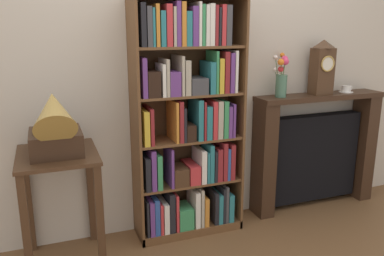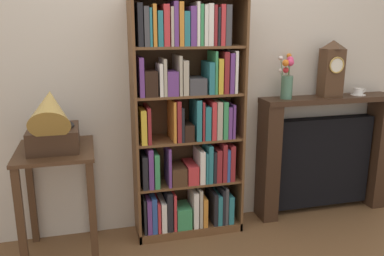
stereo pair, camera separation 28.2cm
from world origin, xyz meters
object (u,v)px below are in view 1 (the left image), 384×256
gramophone (55,126)px  side_table_left (60,184)px  fireplace_mantel (314,151)px  mantel_clock (322,67)px  teacup_with_saucer (346,89)px  bookshelf (188,126)px  flower_vase (281,78)px

gramophone → side_table_left: bearing=90.0°
side_table_left → gramophone: (-0.00, -0.06, 0.38)m
fireplace_mantel → mantel_clock: 0.70m
side_table_left → mantel_clock: bearing=4.5°
side_table_left → gramophone: bearing=-90.0°
gramophone → teacup_with_saucer: (2.29, 0.22, 0.06)m
bookshelf → teacup_with_saucer: 1.41m
side_table_left → fireplace_mantel: size_ratio=0.67×
bookshelf → gramophone: bookshelf is taller
bookshelf → side_table_left: (-0.89, -0.12, -0.26)m
fireplace_mantel → teacup_with_saucer: bearing=-4.1°
bookshelf → mantel_clock: bookshelf is taller
flower_vase → teacup_with_saucer: size_ratio=2.71×
gramophone → flower_vase: flower_vase is taller
gramophone → mantel_clock: mantel_clock is taller
flower_vase → bookshelf: bearing=-177.8°
gramophone → mantel_clock: bearing=6.0°
teacup_with_saucer → side_table_left: bearing=-176.0°
bookshelf → teacup_with_saucer: bookshelf is taller
side_table_left → gramophone: 0.38m
flower_vase → gramophone: bearing=-172.8°
fireplace_mantel → mantel_clock: (-0.01, -0.02, 0.70)m
fireplace_mantel → flower_vase: size_ratio=3.34×
gramophone → flower_vase: 1.68m
fireplace_mantel → mantel_clock: mantel_clock is taller
gramophone → teacup_with_saucer: bearing=5.4°
fireplace_mantel → mantel_clock: bearing=-108.7°
mantel_clock → flower_vase: (-0.37, -0.01, -0.07)m
bookshelf → teacup_with_saucer: (1.40, 0.04, 0.18)m
bookshelf → gramophone: bearing=-168.6°
flower_vase → teacup_with_saucer: 0.64m
bookshelf → fireplace_mantel: bearing=2.8°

